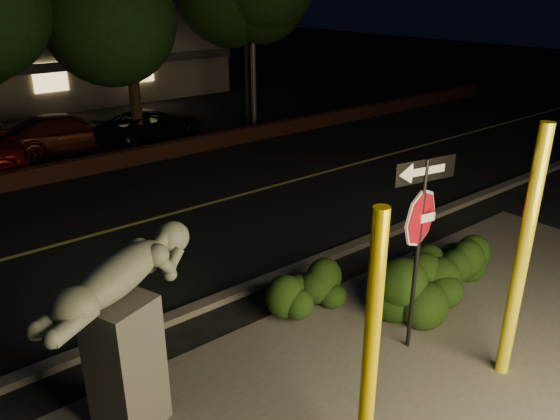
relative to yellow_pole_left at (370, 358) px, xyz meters
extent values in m
plane|color=black|center=(1.49, 11.23, -1.66)|extent=(90.00, 90.00, 0.00)
cube|color=#4C4944|center=(1.49, 0.23, -1.65)|extent=(14.00, 6.00, 0.02)
cube|color=black|center=(1.49, 8.23, -1.65)|extent=(80.00, 8.00, 0.01)
cube|color=#B5AE48|center=(1.49, 8.23, -1.64)|extent=(80.00, 0.12, 0.00)
cube|color=#4C4944|center=(1.49, 4.13, -1.60)|extent=(80.00, 0.25, 0.12)
cube|color=#462116|center=(1.49, 12.53, -1.41)|extent=(40.00, 0.35, 0.50)
cube|color=black|center=(1.49, 18.23, -1.65)|extent=(40.00, 12.00, 0.01)
cube|color=#FFD87F|center=(3.49, 21.18, -0.06)|extent=(1.40, 0.08, 1.20)
cube|color=#FFD87F|center=(7.49, 21.18, -0.06)|extent=(1.40, 0.08, 1.20)
cylinder|color=black|center=(3.99, 14.03, 0.34)|extent=(0.36, 0.36, 4.00)
cylinder|color=black|center=(8.99, 14.53, 0.29)|extent=(0.36, 0.36, 3.90)
cylinder|color=#ECC700|center=(0.00, 0.00, 0.00)|extent=(0.17, 0.17, 3.32)
cylinder|color=yellow|center=(2.95, 0.02, 0.17)|extent=(0.18, 0.18, 3.65)
cylinder|color=black|center=(2.35, 1.24, -0.15)|extent=(0.06, 0.06, 3.02)
cube|color=white|center=(2.35, 1.24, 0.50)|extent=(0.45, 0.12, 0.13)
cube|color=black|center=(2.35, 1.24, 1.20)|extent=(1.01, 0.23, 0.32)
cube|color=white|center=(2.35, 1.24, 1.20)|extent=(0.64, 0.15, 0.13)
cube|color=#4C4944|center=(-1.64, 2.42, -0.75)|extent=(0.90, 0.90, 1.81)
sphere|color=gray|center=(-0.71, 2.75, 0.55)|extent=(0.42, 0.42, 0.42)
ellipsoid|color=black|center=(1.89, 2.99, -1.21)|extent=(1.85, 1.19, 0.89)
ellipsoid|color=black|center=(3.34, 1.76, -1.04)|extent=(1.93, 1.08, 1.24)
ellipsoid|color=black|center=(4.73, 2.11, -1.17)|extent=(1.43, 0.90, 0.99)
imported|color=#41150C|center=(2.02, 15.32, -1.04)|extent=(4.39, 2.03, 1.24)
imported|color=black|center=(4.75, 14.65, -1.08)|extent=(4.58, 3.22, 1.16)
camera|label=1|loc=(-3.56, -2.96, 3.50)|focal=35.00mm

